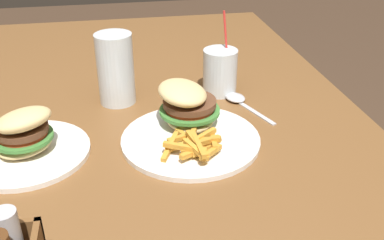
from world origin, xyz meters
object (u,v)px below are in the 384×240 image
object	(u,v)px
meal_plate_near	(190,120)
beer_glass	(115,70)
meal_plate_far	(26,140)
spoon	(239,99)
juice_glass	(221,73)

from	to	relation	value
meal_plate_near	beer_glass	bearing A→B (deg)	37.48
meal_plate_far	spoon	bearing A→B (deg)	-71.73
spoon	meal_plate_far	size ratio (longest dim) A/B	0.69
juice_glass	spoon	distance (m)	0.08
spoon	meal_plate_far	bearing A→B (deg)	86.94
beer_glass	spoon	distance (m)	0.28
beer_glass	spoon	xyz separation A→B (m)	(-0.05, -0.27, -0.07)
meal_plate_near	beer_glass	size ratio (longest dim) A/B	1.69
meal_plate_near	meal_plate_far	xyz separation A→B (m)	(-0.02, 0.30, -0.00)
meal_plate_near	spoon	world-z (taller)	meal_plate_near
spoon	beer_glass	bearing A→B (deg)	57.85
beer_glass	juice_glass	size ratio (longest dim) A/B	0.84
meal_plate_near	beer_glass	xyz separation A→B (m)	(0.18, 0.14, 0.04)
beer_glass	juice_glass	world-z (taller)	juice_glass
beer_glass	spoon	size ratio (longest dim) A/B	0.99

